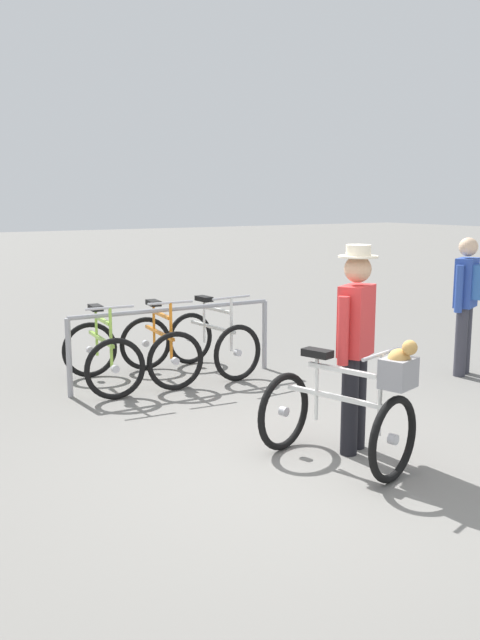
{
  "coord_description": "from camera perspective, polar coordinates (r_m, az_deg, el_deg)",
  "views": [
    {
      "loc": [
        -3.16,
        -4.04,
        2.09
      ],
      "look_at": [
        0.13,
        1.13,
        1.0
      ],
      "focal_mm": 38.51,
      "sensor_mm": 36.0,
      "label": 1
    }
  ],
  "objects": [
    {
      "name": "ground_plane",
      "position": [
        5.54,
        5.26,
        -12.12
      ],
      "size": [
        80.0,
        80.0,
        0.0
      ],
      "primitive_type": "plane",
      "color": "slate"
    },
    {
      "name": "featured_bicycle",
      "position": [
        5.41,
        9.05,
        -7.29
      ],
      "size": [
        0.94,
        1.25,
        1.09
      ],
      "color": "black",
      "rests_on": "ground"
    },
    {
      "name": "person_with_featured_bike",
      "position": [
        5.67,
        9.57,
        -1.67
      ],
      "size": [
        0.48,
        0.33,
        1.72
      ],
      "color": "black",
      "rests_on": "ground"
    },
    {
      "name": "racked_bike_orange",
      "position": [
        8.02,
        -6.69,
        -2.38
      ],
      "size": [
        0.77,
        1.15,
        0.97
      ],
      "color": "black",
      "rests_on": "ground"
    },
    {
      "name": "racked_bike_white",
      "position": [
        8.32,
        -2.28,
        -1.86
      ],
      "size": [
        0.74,
        1.14,
        0.97
      ],
      "color": "black",
      "rests_on": "ground"
    },
    {
      "name": "pedestrian_with_backpack",
      "position": [
        8.51,
        18.36,
        1.8
      ],
      "size": [
        0.49,
        0.42,
        1.64
      ],
      "color": "#383842",
      "rests_on": "ground"
    },
    {
      "name": "racked_bike_lime",
      "position": [
        7.77,
        -11.42,
        -2.91
      ],
      "size": [
        0.76,
        1.14,
        0.97
      ],
      "color": "black",
      "rests_on": "ground"
    },
    {
      "name": "bike_rack_rail",
      "position": [
        7.85,
        -5.5,
        -0.62
      ],
      "size": [
        2.51,
        0.14,
        0.88
      ],
      "color": "#99999E",
      "rests_on": "ground"
    }
  ]
}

